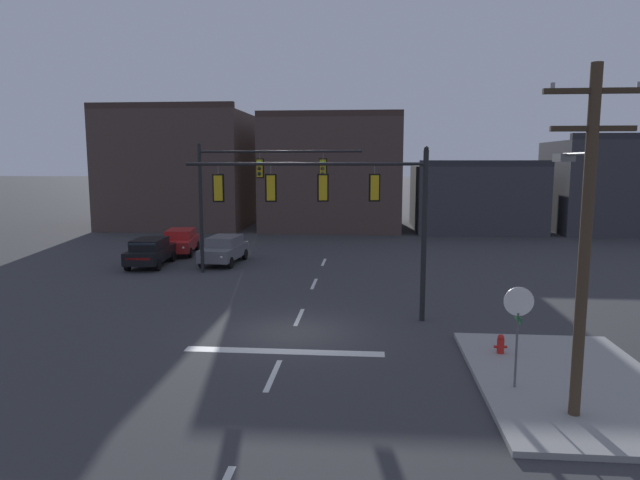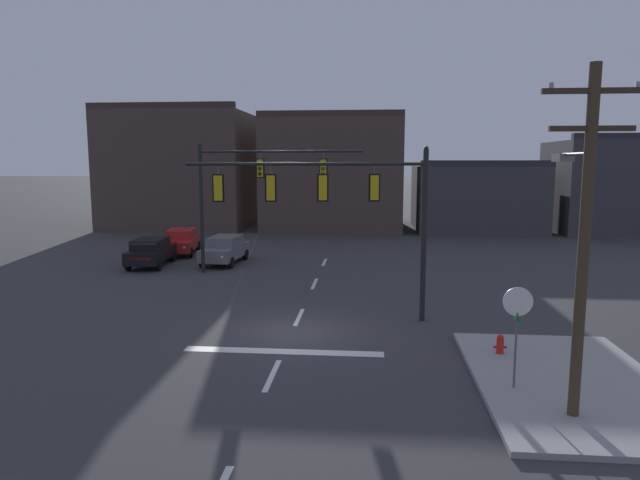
{
  "view_description": "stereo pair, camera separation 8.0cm",
  "coord_description": "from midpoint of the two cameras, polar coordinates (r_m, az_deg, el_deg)",
  "views": [
    {
      "loc": [
        2.64,
        -18.99,
        6.02
      ],
      "look_at": [
        0.7,
        3.27,
        2.86
      ],
      "focal_mm": 31.42,
      "sensor_mm": 36.0,
      "label": 1
    },
    {
      "loc": [
        2.72,
        -18.99,
        6.02
      ],
      "look_at": [
        0.7,
        3.27,
        2.86
      ],
      "focal_mm": 31.42,
      "sensor_mm": 36.0,
      "label": 2
    }
  ],
  "objects": [
    {
      "name": "ground_plane",
      "position": [
        20.1,
        -2.76,
        -9.4
      ],
      "size": [
        400.0,
        400.0,
        0.0
      ],
      "primitive_type": "plane",
      "color": "#353538"
    },
    {
      "name": "sidewalk_near_corner",
      "position": [
        17.02,
        24.15,
        -13.13
      ],
      "size": [
        5.0,
        8.0,
        0.15
      ],
      "primitive_type": "cube",
      "color": "gray",
      "rests_on": "ground"
    },
    {
      "name": "stop_bar_paint",
      "position": [
        18.22,
        -3.64,
        -11.26
      ],
      "size": [
        6.4,
        0.5,
        0.01
      ],
      "primitive_type": "cube",
      "color": "silver",
      "rests_on": "ground"
    },
    {
      "name": "lane_centreline",
      "position": [
        22.0,
        -2.04,
        -7.84
      ],
      "size": [
        0.16,
        26.4,
        0.01
      ],
      "color": "silver",
      "rests_on": "ground"
    },
    {
      "name": "signal_mast_near_side",
      "position": [
        20.58,
        2.27,
        4.1
      ],
      "size": [
        8.73,
        1.37,
        6.56
      ],
      "color": "black",
      "rests_on": "ground"
    },
    {
      "name": "signal_mast_far_side",
      "position": [
        29.74,
        -7.41,
        5.69
      ],
      "size": [
        8.75,
        1.17,
        6.99
      ],
      "color": "black",
      "rests_on": "ground"
    },
    {
      "name": "stop_sign",
      "position": [
        15.37,
        19.59,
        -7.04
      ],
      "size": [
        0.76,
        0.64,
        2.83
      ],
      "color": "#56565B",
      "rests_on": "ground"
    },
    {
      "name": "car_lot_nearside",
      "position": [
        37.62,
        -13.88,
        -0.09
      ],
      "size": [
        2.42,
        4.63,
        1.61
      ],
      "color": "#A81E1E",
      "rests_on": "ground"
    },
    {
      "name": "car_lot_middle",
      "position": [
        33.66,
        -9.6,
        -0.9
      ],
      "size": [
        2.14,
        4.54,
        1.61
      ],
      "color": "slate",
      "rests_on": "ground"
    },
    {
      "name": "car_lot_farside",
      "position": [
        33.76,
        -16.75,
        -1.1
      ],
      "size": [
        2.14,
        4.55,
        1.61
      ],
      "color": "black",
      "rests_on": "ground"
    },
    {
      "name": "utility_pole",
      "position": [
        13.93,
        25.34,
        1.08
      ],
      "size": [
        2.2,
        2.18,
        8.12
      ],
      "color": "#423323",
      "rests_on": "ground"
    },
    {
      "name": "fire_hydrant",
      "position": [
        18.39,
        17.98,
        -10.39
      ],
      "size": [
        0.4,
        0.3,
        0.75
      ],
      "color": "red",
      "rests_on": "ground"
    },
    {
      "name": "building_row",
      "position": [
        51.26,
        7.88,
        6.22
      ],
      "size": [
        58.18,
        12.46,
        10.83
      ],
      "color": "#473833",
      "rests_on": "ground"
    }
  ]
}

